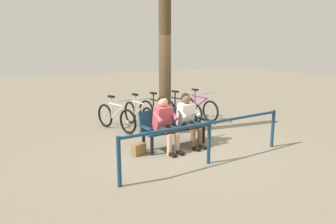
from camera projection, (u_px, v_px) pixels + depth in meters
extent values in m
plane|color=gray|center=(185.00, 148.00, 6.85)|extent=(40.00, 40.00, 0.00)
cube|color=navy|center=(175.00, 128.00, 6.84)|extent=(1.63, 0.56, 0.05)
cube|color=navy|center=(170.00, 117.00, 6.94)|extent=(1.61, 0.26, 0.42)
cube|color=navy|center=(200.00, 118.00, 7.24)|extent=(0.09, 0.40, 0.05)
cube|color=navy|center=(146.00, 128.00, 6.38)|extent=(0.09, 0.40, 0.05)
cylinder|color=black|center=(204.00, 135.00, 7.16)|extent=(0.07, 0.07, 0.40)
cylinder|color=black|center=(152.00, 146.00, 6.34)|extent=(0.07, 0.07, 0.40)
cylinder|color=black|center=(194.00, 131.00, 7.43)|extent=(0.07, 0.07, 0.40)
cylinder|color=black|center=(144.00, 142.00, 6.61)|extent=(0.07, 0.07, 0.40)
cube|color=white|center=(186.00, 114.00, 6.98)|extent=(0.40, 0.33, 0.55)
sphere|color=brown|center=(186.00, 99.00, 6.89)|extent=(0.21, 0.21, 0.21)
sphere|color=black|center=(185.00, 97.00, 6.90)|extent=(0.20, 0.20, 0.20)
cylinder|color=#262628|center=(194.00, 125.00, 6.92)|extent=(0.18, 0.41, 0.15)
cylinder|color=brown|center=(200.00, 138.00, 6.81)|extent=(0.11, 0.11, 0.45)
cube|color=black|center=(203.00, 147.00, 6.77)|extent=(0.11, 0.23, 0.07)
cylinder|color=white|center=(196.00, 111.00, 6.98)|extent=(0.11, 0.31, 0.23)
cylinder|color=#262628|center=(187.00, 126.00, 6.80)|extent=(0.18, 0.41, 0.15)
cylinder|color=brown|center=(193.00, 139.00, 6.70)|extent=(0.11, 0.11, 0.45)
cube|color=black|center=(196.00, 149.00, 6.66)|extent=(0.11, 0.23, 0.07)
cylinder|color=white|center=(182.00, 114.00, 6.75)|extent=(0.11, 0.31, 0.23)
cube|color=silver|center=(194.00, 114.00, 6.72)|extent=(0.21, 0.14, 0.09)
cube|color=#D84C59|center=(163.00, 118.00, 6.61)|extent=(0.40, 0.33, 0.55)
sphere|color=#D8A884|center=(163.00, 102.00, 6.52)|extent=(0.21, 0.21, 0.21)
sphere|color=black|center=(162.00, 100.00, 6.54)|extent=(0.20, 0.20, 0.20)
cylinder|color=#262628|center=(172.00, 129.00, 6.56)|extent=(0.18, 0.41, 0.15)
cylinder|color=#D8A884|center=(177.00, 143.00, 6.45)|extent=(0.11, 0.11, 0.45)
cube|color=black|center=(180.00, 153.00, 6.41)|extent=(0.11, 0.23, 0.07)
cylinder|color=#D84C59|center=(173.00, 115.00, 6.62)|extent=(0.11, 0.31, 0.23)
cylinder|color=#262628|center=(164.00, 130.00, 6.44)|extent=(0.18, 0.41, 0.15)
cylinder|color=#D8A884|center=(169.00, 145.00, 6.34)|extent=(0.11, 0.11, 0.45)
cube|color=black|center=(172.00, 155.00, 6.30)|extent=(0.11, 0.23, 0.07)
cylinder|color=#D84C59|center=(158.00, 117.00, 6.39)|extent=(0.11, 0.31, 0.23)
cube|color=olive|center=(139.00, 149.00, 6.37)|extent=(0.33, 0.22, 0.24)
cylinder|color=#4C3823|center=(165.00, 68.00, 7.61)|extent=(0.31, 0.31, 3.41)
cylinder|color=slate|center=(183.00, 117.00, 8.26)|extent=(0.33, 0.33, 0.71)
cylinder|color=black|center=(183.00, 104.00, 8.19)|extent=(0.35, 0.35, 0.03)
torus|color=black|center=(210.00, 111.00, 9.14)|extent=(0.14, 0.66, 0.66)
cylinder|color=silver|center=(210.00, 111.00, 9.14)|extent=(0.06, 0.07, 0.06)
torus|color=black|center=(188.00, 106.00, 9.93)|extent=(0.14, 0.66, 0.66)
cylinder|color=silver|center=(188.00, 106.00, 9.93)|extent=(0.06, 0.07, 0.06)
cylinder|color=#8C268C|center=(199.00, 97.00, 9.45)|extent=(0.11, 0.63, 0.04)
cylinder|color=#8C268C|center=(201.00, 103.00, 9.43)|extent=(0.11, 0.60, 0.43)
cylinder|color=#8C268C|center=(195.00, 98.00, 9.61)|extent=(0.04, 0.04, 0.55)
cube|color=black|center=(195.00, 90.00, 9.55)|extent=(0.12, 0.23, 0.05)
cylinder|color=#B2B2B7|center=(208.00, 93.00, 9.10)|extent=(0.48, 0.09, 0.03)
torus|color=black|center=(193.00, 114.00, 8.83)|extent=(0.25, 0.65, 0.66)
cylinder|color=silver|center=(193.00, 114.00, 8.83)|extent=(0.07, 0.07, 0.06)
torus|color=black|center=(167.00, 109.00, 9.49)|extent=(0.25, 0.65, 0.66)
cylinder|color=silver|center=(167.00, 109.00, 9.49)|extent=(0.07, 0.07, 0.06)
cylinder|color=black|center=(180.00, 99.00, 9.08)|extent=(0.23, 0.62, 0.04)
cylinder|color=black|center=(182.00, 106.00, 9.07)|extent=(0.22, 0.58, 0.43)
cylinder|color=black|center=(175.00, 101.00, 9.22)|extent=(0.04, 0.04, 0.55)
cube|color=black|center=(175.00, 92.00, 9.16)|extent=(0.15, 0.24, 0.05)
cylinder|color=#B2B2B7|center=(191.00, 94.00, 8.78)|extent=(0.47, 0.17, 0.03)
torus|color=black|center=(170.00, 116.00, 8.47)|extent=(0.21, 0.66, 0.66)
cylinder|color=silver|center=(170.00, 116.00, 8.47)|extent=(0.06, 0.07, 0.06)
torus|color=black|center=(146.00, 111.00, 9.19)|extent=(0.21, 0.66, 0.66)
cylinder|color=silver|center=(146.00, 111.00, 9.19)|extent=(0.06, 0.07, 0.06)
cylinder|color=black|center=(158.00, 101.00, 8.75)|extent=(0.18, 0.63, 0.04)
cylinder|color=black|center=(160.00, 108.00, 8.73)|extent=(0.17, 0.59, 0.43)
cylinder|color=black|center=(153.00, 103.00, 8.89)|extent=(0.04, 0.04, 0.55)
cube|color=black|center=(153.00, 93.00, 8.83)|extent=(0.14, 0.23, 0.05)
cylinder|color=#B2B2B7|center=(167.00, 96.00, 8.42)|extent=(0.47, 0.14, 0.03)
torus|color=black|center=(148.00, 119.00, 8.13)|extent=(0.10, 0.66, 0.66)
cylinder|color=silver|center=(148.00, 119.00, 8.13)|extent=(0.05, 0.06, 0.06)
torus|color=black|center=(130.00, 113.00, 8.96)|extent=(0.10, 0.66, 0.66)
cylinder|color=silver|center=(130.00, 113.00, 8.96)|extent=(0.05, 0.06, 0.06)
cylinder|color=silver|center=(138.00, 102.00, 8.46)|extent=(0.08, 0.63, 0.04)
cylinder|color=silver|center=(140.00, 110.00, 8.44)|extent=(0.08, 0.60, 0.43)
cylinder|color=silver|center=(135.00, 104.00, 8.63)|extent=(0.04, 0.04, 0.55)
cube|color=black|center=(135.00, 95.00, 8.57)|extent=(0.10, 0.23, 0.05)
cylinder|color=#B2B2B7|center=(146.00, 98.00, 8.10)|extent=(0.48, 0.06, 0.03)
torus|color=black|center=(128.00, 122.00, 7.87)|extent=(0.23, 0.65, 0.66)
cylinder|color=silver|center=(128.00, 122.00, 7.87)|extent=(0.06, 0.07, 0.06)
torus|color=black|center=(105.00, 116.00, 8.56)|extent=(0.23, 0.65, 0.66)
cylinder|color=silver|center=(105.00, 116.00, 8.56)|extent=(0.06, 0.07, 0.06)
cylinder|color=silver|center=(116.00, 105.00, 8.14)|extent=(0.20, 0.62, 0.04)
cylinder|color=silver|center=(118.00, 112.00, 8.12)|extent=(0.19, 0.59, 0.43)
cylinder|color=silver|center=(112.00, 107.00, 8.28)|extent=(0.04, 0.04, 0.55)
cube|color=black|center=(111.00, 97.00, 8.22)|extent=(0.14, 0.24, 0.05)
cylinder|color=#B2B2B7|center=(125.00, 100.00, 7.82)|extent=(0.47, 0.16, 0.03)
cylinder|color=navy|center=(273.00, 129.00, 6.83)|extent=(0.07, 0.07, 0.85)
cylinder|color=navy|center=(209.00, 142.00, 5.84)|extent=(0.07, 0.07, 0.85)
cylinder|color=navy|center=(119.00, 162.00, 4.85)|extent=(0.07, 0.07, 0.85)
cylinder|color=navy|center=(209.00, 123.00, 5.76)|extent=(3.74, 0.18, 0.06)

